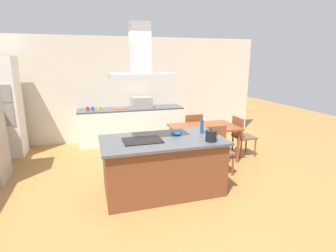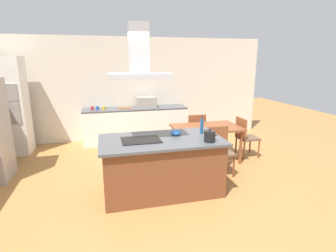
{
  "view_description": "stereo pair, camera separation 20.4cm",
  "coord_description": "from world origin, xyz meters",
  "px_view_note": "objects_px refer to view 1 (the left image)",
  "views": [
    {
      "loc": [
        -1.07,
        -3.86,
        2.12
      ],
      "look_at": [
        0.21,
        0.4,
        1.0
      ],
      "focal_mm": 28.24,
      "sensor_mm": 36.0,
      "label": 1
    },
    {
      "loc": [
        -0.88,
        -3.91,
        2.12
      ],
      "look_at": [
        0.21,
        0.4,
        1.0
      ],
      "focal_mm": 28.24,
      "sensor_mm": 36.0,
      "label": 2
    }
  ],
  "objects_px": {
    "olive_oil_bottle": "(202,126)",
    "chair_facing_island": "(218,147)",
    "cutting_board": "(120,108)",
    "coffee_mug_red": "(87,109)",
    "coffee_mug_yellow": "(99,109)",
    "coffee_mug_blue": "(93,109)",
    "range_hood": "(140,61)",
    "cooktop": "(142,140)",
    "wall_oven_stack": "(3,108)",
    "countertop_microwave": "(142,102)",
    "dining_table": "(204,130)",
    "tea_kettle": "(211,136)",
    "chair_facing_back_wall": "(192,129)",
    "chair_at_right_end": "(241,134)",
    "mixing_bowl": "(177,132)"
  },
  "relations": [
    {
      "from": "countertop_microwave",
      "to": "coffee_mug_yellow",
      "type": "xyz_separation_m",
      "value": [
        -1.09,
        -0.07,
        -0.09
      ]
    },
    {
      "from": "wall_oven_stack",
      "to": "chair_facing_back_wall",
      "type": "height_order",
      "value": "wall_oven_stack"
    },
    {
      "from": "countertop_microwave",
      "to": "range_hood",
      "type": "height_order",
      "value": "range_hood"
    },
    {
      "from": "olive_oil_bottle",
      "to": "dining_table",
      "type": "relative_size",
      "value": 0.21
    },
    {
      "from": "tea_kettle",
      "to": "wall_oven_stack",
      "type": "xyz_separation_m",
      "value": [
        -3.58,
        2.97,
        0.11
      ]
    },
    {
      "from": "cooktop",
      "to": "countertop_microwave",
      "type": "relative_size",
      "value": 1.2
    },
    {
      "from": "olive_oil_bottle",
      "to": "cutting_board",
      "type": "relative_size",
      "value": 0.86
    },
    {
      "from": "tea_kettle",
      "to": "dining_table",
      "type": "relative_size",
      "value": 0.16
    },
    {
      "from": "tea_kettle",
      "to": "coffee_mug_yellow",
      "type": "distance_m",
      "value": 3.48
    },
    {
      "from": "range_hood",
      "to": "olive_oil_bottle",
      "type": "bearing_deg",
      "value": 7.27
    },
    {
      "from": "wall_oven_stack",
      "to": "dining_table",
      "type": "distance_m",
      "value": 4.42
    },
    {
      "from": "cutting_board",
      "to": "chair_facing_back_wall",
      "type": "distance_m",
      "value": 1.96
    },
    {
      "from": "cooktop",
      "to": "chair_at_right_end",
      "type": "bearing_deg",
      "value": 24.39
    },
    {
      "from": "tea_kettle",
      "to": "olive_oil_bottle",
      "type": "xyz_separation_m",
      "value": [
        0.05,
        0.46,
        0.04
      ]
    },
    {
      "from": "coffee_mug_blue",
      "to": "cutting_board",
      "type": "height_order",
      "value": "coffee_mug_blue"
    },
    {
      "from": "cooktop",
      "to": "wall_oven_stack",
      "type": "bearing_deg",
      "value": 134.2
    },
    {
      "from": "chair_facing_back_wall",
      "to": "chair_at_right_end",
      "type": "bearing_deg",
      "value": -36.01
    },
    {
      "from": "coffee_mug_red",
      "to": "chair_facing_island",
      "type": "distance_m",
      "value": 3.4
    },
    {
      "from": "coffee_mug_blue",
      "to": "chair_at_right_end",
      "type": "height_order",
      "value": "coffee_mug_blue"
    },
    {
      "from": "chair_facing_back_wall",
      "to": "chair_facing_island",
      "type": "bearing_deg",
      "value": -90.0
    },
    {
      "from": "wall_oven_stack",
      "to": "range_hood",
      "type": "bearing_deg",
      "value": -45.8
    },
    {
      "from": "countertop_microwave",
      "to": "dining_table",
      "type": "height_order",
      "value": "countertop_microwave"
    },
    {
      "from": "mixing_bowl",
      "to": "coffee_mug_red",
      "type": "height_order",
      "value": "mixing_bowl"
    },
    {
      "from": "chair_facing_island",
      "to": "coffee_mug_red",
      "type": "bearing_deg",
      "value": 134.33
    },
    {
      "from": "countertop_microwave",
      "to": "range_hood",
      "type": "distance_m",
      "value": 3.12
    },
    {
      "from": "dining_table",
      "to": "chair_at_right_end",
      "type": "xyz_separation_m",
      "value": [
        0.92,
        0.0,
        -0.16
      ]
    },
    {
      "from": "countertop_microwave",
      "to": "coffee_mug_red",
      "type": "distance_m",
      "value": 1.38
    },
    {
      "from": "countertop_microwave",
      "to": "coffee_mug_red",
      "type": "bearing_deg",
      "value": -179.42
    },
    {
      "from": "mixing_bowl",
      "to": "countertop_microwave",
      "type": "relative_size",
      "value": 0.36
    },
    {
      "from": "olive_oil_bottle",
      "to": "chair_facing_island",
      "type": "xyz_separation_m",
      "value": [
        0.5,
        0.32,
        -0.52
      ]
    },
    {
      "from": "coffee_mug_blue",
      "to": "dining_table",
      "type": "xyz_separation_m",
      "value": [
        2.23,
        -1.73,
        -0.28
      ]
    },
    {
      "from": "dining_table",
      "to": "tea_kettle",
      "type": "bearing_deg",
      "value": -110.66
    },
    {
      "from": "coffee_mug_red",
      "to": "coffee_mug_blue",
      "type": "distance_m",
      "value": 0.13
    },
    {
      "from": "coffee_mug_yellow",
      "to": "coffee_mug_blue",
      "type": "bearing_deg",
      "value": 165.35
    },
    {
      "from": "cutting_board",
      "to": "coffee_mug_red",
      "type": "bearing_deg",
      "value": -175.51
    },
    {
      "from": "coffee_mug_yellow",
      "to": "range_hood",
      "type": "xyz_separation_m",
      "value": [
        0.52,
        -2.81,
        1.16
      ]
    },
    {
      "from": "coffee_mug_red",
      "to": "range_hood",
      "type": "height_order",
      "value": "range_hood"
    },
    {
      "from": "cooktop",
      "to": "coffee_mug_blue",
      "type": "distance_m",
      "value": 2.93
    },
    {
      "from": "cutting_board",
      "to": "chair_facing_back_wall",
      "type": "xyz_separation_m",
      "value": [
        1.54,
        -1.15,
        -0.4
      ]
    },
    {
      "from": "tea_kettle",
      "to": "coffee_mug_blue",
      "type": "distance_m",
      "value": 3.59
    },
    {
      "from": "cutting_board",
      "to": "wall_oven_stack",
      "type": "relative_size",
      "value": 0.15
    },
    {
      "from": "tea_kettle",
      "to": "coffee_mug_blue",
      "type": "bearing_deg",
      "value": 118.02
    },
    {
      "from": "cooktop",
      "to": "dining_table",
      "type": "xyz_separation_m",
      "value": [
        1.55,
        1.12,
        -0.24
      ]
    },
    {
      "from": "cutting_board",
      "to": "dining_table",
      "type": "xyz_separation_m",
      "value": [
        1.54,
        -1.81,
        -0.24
      ]
    },
    {
      "from": "wall_oven_stack",
      "to": "countertop_microwave",
      "type": "bearing_deg",
      "value": 4.25
    },
    {
      "from": "coffee_mug_blue",
      "to": "coffee_mug_red",
      "type": "bearing_deg",
      "value": 171.76
    },
    {
      "from": "coffee_mug_red",
      "to": "countertop_microwave",
      "type": "bearing_deg",
      "value": 0.58
    },
    {
      "from": "cooktop",
      "to": "range_hood",
      "type": "relative_size",
      "value": 0.67
    },
    {
      "from": "coffee_mug_red",
      "to": "coffee_mug_yellow",
      "type": "xyz_separation_m",
      "value": [
        0.28,
        -0.06,
        0.0
      ]
    },
    {
      "from": "chair_at_right_end",
      "to": "range_hood",
      "type": "distance_m",
      "value": 3.14
    }
  ]
}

